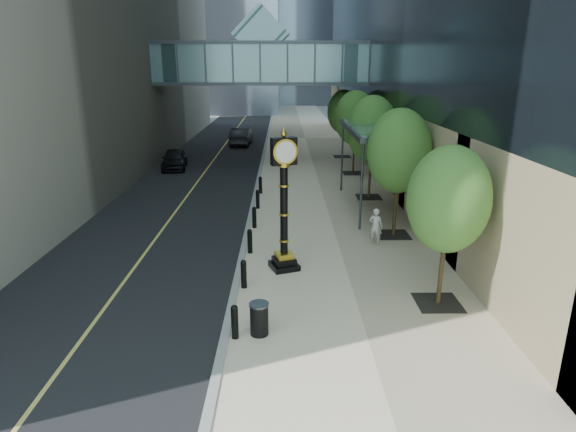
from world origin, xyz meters
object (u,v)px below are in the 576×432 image
(trash_bin, at_px, (259,320))
(pedestrian, at_px, (376,226))
(car_near, at_px, (174,159))
(street_clock, at_px, (284,212))
(car_far, at_px, (241,136))

(trash_bin, distance_m, pedestrian, 8.51)
(trash_bin, height_order, car_near, car_near)
(street_clock, distance_m, pedestrian, 4.85)
(trash_bin, xyz_separation_m, car_far, (-3.34, 34.48, 0.34))
(trash_bin, relative_size, pedestrian, 0.57)
(trash_bin, height_order, pedestrian, pedestrian)
(street_clock, distance_m, trash_bin, 5.00)
(street_clock, bearing_deg, trash_bin, -119.05)
(pedestrian, bearing_deg, car_near, -28.69)
(pedestrian, relative_size, car_near, 0.38)
(pedestrian, xyz_separation_m, car_far, (-7.92, 27.32, -0.01))
(street_clock, relative_size, pedestrian, 3.22)
(pedestrian, xyz_separation_m, car_near, (-11.96, 16.16, -0.12))
(pedestrian, bearing_deg, car_far, -49.04)
(trash_bin, bearing_deg, pedestrian, 57.37)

